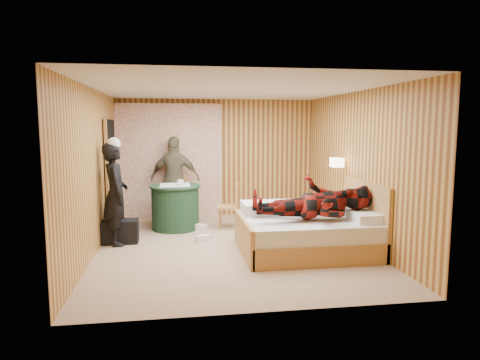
{
  "coord_description": "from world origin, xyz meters",
  "views": [
    {
      "loc": [
        -0.86,
        -6.67,
        1.93
      ],
      "look_at": [
        0.17,
        0.23,
        1.05
      ],
      "focal_mm": 32.0,
      "sensor_mm": 36.0,
      "label": 1
    }
  ],
  "objects": [
    {
      "name": "wall_left",
      "position": [
        -2.1,
        0.0,
        1.25
      ],
      "size": [
        0.02,
        5.0,
        2.5
      ],
      "primitive_type": "cube",
      "color": "gold",
      "rests_on": "floor"
    },
    {
      "name": "wall_lamp",
      "position": [
        1.92,
        0.45,
        1.3
      ],
      "size": [
        0.26,
        0.24,
        0.16
      ],
      "color": "gold",
      "rests_on": "wall_right"
    },
    {
      "name": "wall_right",
      "position": [
        2.1,
        0.0,
        1.25
      ],
      "size": [
        0.02,
        5.0,
        2.5
      ],
      "primitive_type": "cube",
      "color": "gold",
      "rests_on": "floor"
    },
    {
      "name": "cup_table",
      "position": [
        -0.79,
        1.3,
        0.89
      ],
      "size": [
        0.14,
        0.14,
        0.1
      ],
      "primitive_type": "imported",
      "rotation": [
        0.0,
        0.0,
        0.14
      ],
      "color": "white",
      "rests_on": "round_table"
    },
    {
      "name": "sneaker_left",
      "position": [
        -0.43,
        0.36,
        0.05
      ],
      "size": [
        0.26,
        0.18,
        0.11
      ],
      "primitive_type": "cube",
      "rotation": [
        0.0,
        0.0,
        0.34
      ],
      "color": "white",
      "rests_on": "floor"
    },
    {
      "name": "chair_far",
      "position": [
        -0.88,
        2.09,
        0.54
      ],
      "size": [
        0.47,
        0.47,
        0.93
      ],
      "rotation": [
        0.0,
        0.0,
        -0.14
      ],
      "color": "tan",
      "rests_on": "floor"
    },
    {
      "name": "sneaker_right",
      "position": [
        -0.47,
        1.12,
        0.06
      ],
      "size": [
        0.3,
        0.22,
        0.12
      ],
      "primitive_type": "cube",
      "rotation": [
        0.0,
        0.0,
        -0.44
      ],
      "color": "white",
      "rests_on": "floor"
    },
    {
      "name": "ceiling",
      "position": [
        0.0,
        0.0,
        2.5
      ],
      "size": [
        4.2,
        5.0,
        0.01
      ],
      "primitive_type": "cube",
      "color": "silver",
      "rests_on": "wall_back"
    },
    {
      "name": "cup_nightstand",
      "position": [
        1.88,
        0.97,
        0.64
      ],
      "size": [
        0.12,
        0.12,
        0.09
      ],
      "primitive_type": "imported",
      "rotation": [
        0.0,
        0.0,
        -0.28
      ],
      "color": "white",
      "rests_on": "nightstand"
    },
    {
      "name": "bed",
      "position": [
        1.13,
        -0.45,
        0.31
      ],
      "size": [
        2.0,
        1.56,
        1.07
      ],
      "color": "tan",
      "rests_on": "floor"
    },
    {
      "name": "chair_near",
      "position": [
        0.17,
        1.22,
        0.5
      ],
      "size": [
        0.45,
        0.45,
        0.85
      ],
      "rotation": [
        0.0,
        0.0,
        -1.75
      ],
      "color": "tan",
      "rests_on": "floor"
    },
    {
      "name": "wall_back",
      "position": [
        0.0,
        2.5,
        1.25
      ],
      "size": [
        4.2,
        0.02,
        2.5
      ],
      "primitive_type": "cube",
      "color": "gold",
      "rests_on": "floor"
    },
    {
      "name": "nightstand",
      "position": [
        1.88,
        0.84,
        0.31
      ],
      "size": [
        0.45,
        0.61,
        0.59
      ],
      "color": "tan",
      "rests_on": "floor"
    },
    {
      "name": "floor",
      "position": [
        0.0,
        0.0,
        0.0
      ],
      "size": [
        4.2,
        5.0,
        0.01
      ],
      "primitive_type": "cube",
      "color": "tan",
      "rests_on": "ground"
    },
    {
      "name": "book_lower",
      "position": [
        1.88,
        0.79,
        0.6
      ],
      "size": [
        0.24,
        0.27,
        0.02
      ],
      "primitive_type": "imported",
      "rotation": [
        0.0,
        0.0,
        0.4
      ],
      "color": "white",
      "rests_on": "nightstand"
    },
    {
      "name": "book_upper",
      "position": [
        1.88,
        0.79,
        0.62
      ],
      "size": [
        0.24,
        0.27,
        0.02
      ],
      "primitive_type": "imported",
      "rotation": [
        0.0,
        0.0,
        -0.42
      ],
      "color": "white",
      "rests_on": "nightstand"
    },
    {
      "name": "man_at_table",
      "position": [
        -0.89,
        2.14,
        0.86
      ],
      "size": [
        1.07,
        0.59,
        1.72
      ],
      "primitive_type": "imported",
      "rotation": [
        0.0,
        0.0,
        2.97
      ],
      "color": "#686145",
      "rests_on": "floor"
    },
    {
      "name": "curtain",
      "position": [
        -1.0,
        2.43,
        1.2
      ],
      "size": [
        2.2,
        0.08,
        2.4
      ],
      "primitive_type": "cube",
      "color": "white",
      "rests_on": "floor"
    },
    {
      "name": "round_table",
      "position": [
        -0.89,
        1.35,
        0.42
      ],
      "size": [
        0.95,
        0.95,
        0.84
      ],
      "color": "#20462C",
      "rests_on": "floor"
    },
    {
      "name": "man_on_bed",
      "position": [
        1.15,
        -0.68,
        0.97
      ],
      "size": [
        0.86,
        0.67,
        1.77
      ],
      "primitive_type": "imported",
      "rotation": [
        0.0,
        1.57,
        0.0
      ],
      "color": "#681009",
      "rests_on": "bed"
    },
    {
      "name": "doorway",
      "position": [
        -2.06,
        1.4,
        1.02
      ],
      "size": [
        0.06,
        0.9,
        2.05
      ],
      "primitive_type": "cube",
      "color": "black",
      "rests_on": "floor"
    },
    {
      "name": "woman_standing",
      "position": [
        -1.85,
        0.41,
        0.84
      ],
      "size": [
        0.52,
        0.68,
        1.67
      ],
      "primitive_type": "imported",
      "rotation": [
        0.0,
        0.0,
        1.79
      ],
      "color": "black",
      "rests_on": "floor"
    },
    {
      "name": "duffel_bag",
      "position": [
        -1.85,
        0.5,
        0.19
      ],
      "size": [
        0.68,
        0.37,
        0.38
      ],
      "primitive_type": "cube",
      "rotation": [
        0.0,
        0.0,
        0.01
      ],
      "color": "black",
      "rests_on": "floor"
    }
  ]
}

